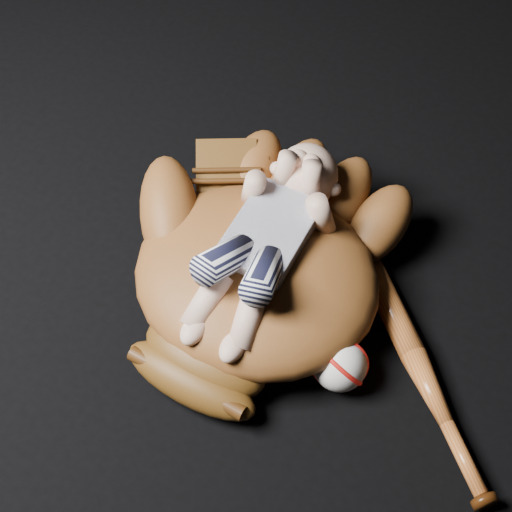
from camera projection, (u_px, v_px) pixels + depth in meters
name	position (u px, v px, depth m)	size (l,w,h in m)	color
baseball_glove	(256.00, 269.00, 1.19)	(0.47, 0.54, 0.17)	#603314
newborn_baby	(261.00, 244.00, 1.14)	(0.18, 0.38, 0.16)	#D3A388
baseball_bat	(420.00, 369.00, 1.16)	(0.04, 0.43, 0.04)	#A2501F
baseball	(340.00, 365.00, 1.14)	(0.08, 0.08, 0.08)	silver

